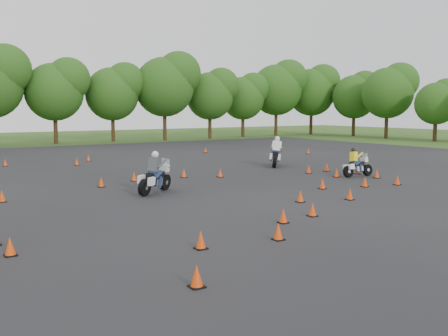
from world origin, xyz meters
TOP-DOWN VIEW (x-y plane):
  - ground at (0.00, 0.00)m, footprint 140.00×140.00m
  - asphalt_pad at (0.00, 6.00)m, footprint 62.00×62.00m
  - treeline at (3.01, 35.49)m, footprint 86.78×32.30m
  - traffic_cones at (0.46, 5.70)m, footprint 36.07×32.84m
  - rider_grey at (-2.04, 6.40)m, footprint 2.40×1.93m
  - rider_yellow at (9.42, 5.17)m, footprint 2.05×0.71m
  - rider_white at (8.77, 11.52)m, footprint 2.20×2.37m

SIDE VIEW (x-z plane):
  - ground at x=0.00m, z-range 0.00..0.00m
  - asphalt_pad at x=0.00m, z-range 0.01..0.01m
  - traffic_cones at x=0.46m, z-range 0.01..0.46m
  - rider_yellow at x=9.42m, z-range 0.00..1.57m
  - rider_grey at x=-2.04m, z-range 0.00..1.85m
  - rider_white at x=8.77m, z-range 0.00..1.92m
  - treeline at x=3.01m, z-range -0.74..10.07m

